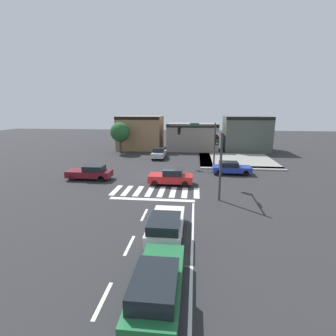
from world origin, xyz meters
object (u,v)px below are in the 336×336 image
Objects in this scene: traffic_signal_northeast at (198,136)px; car_white at (166,225)px; car_blue at (231,168)px; roadside_tree at (120,132)px; car_green at (157,285)px; car_silver at (159,153)px; traffic_signal_southeast at (219,151)px; car_red at (171,177)px; car_maroon at (90,172)px.

car_white is at bearing 84.26° from traffic_signal_northeast.
car_blue is 19.74m from roadside_tree.
car_green is at bearing -177.04° from car_white.
car_green is 33.28m from roadside_tree.
car_blue is at bearing 48.23° from car_silver.
traffic_signal_southeast is (1.66, -9.95, -0.14)m from traffic_signal_northeast.
roadside_tree reaches higher than car_red.
car_maroon is (-12.44, 2.85, -2.91)m from traffic_signal_southeast.
car_blue is at bearing -36.22° from roadside_tree.
car_maroon is at bearing -23.94° from car_silver.
car_blue is 0.86× the size of car_green.
car_green is at bearing 93.51° from car_red.
traffic_signal_northeast reaches higher than car_white.
car_maroon reaches higher than car_white.
car_red is at bearing 64.63° from traffic_signal_southeast.
car_red reaches higher than car_white.
car_white is (-5.47, -14.82, 0.04)m from car_blue.
traffic_signal_northeast is at bearing -146.65° from car_maroon.
traffic_signal_northeast is 10.09m from traffic_signal_southeast.
traffic_signal_northeast reaches higher than car_maroon.
car_green is 15.25m from car_red.
traffic_signal_southeast reaches higher than car_green.
traffic_signal_southeast is 16.68m from car_silver.
traffic_signal_northeast is 1.25× the size of car_maroon.
car_silver is 7.92m from roadside_tree.
roadside_tree reaches higher than car_blue.
car_green is 1.09× the size of car_white.
car_blue is at bearing -20.25° from car_white.
car_maroon is at bearing -165.29° from car_blue.
traffic_signal_southeast is 1.11× the size of car_green.
traffic_signal_northeast reaches higher than traffic_signal_southeast.
car_red reaches higher than car_maroon.
traffic_signal_northeast is at bearing -107.36° from car_red.
roadside_tree is (-6.65, 3.41, 2.62)m from car_silver.
traffic_signal_southeast is 13.94m from car_green.
car_silver is at bearing -27.11° from roadside_tree.
car_maroon is at bearing 29.79° from car_green.
car_green is at bearing 166.35° from traffic_signal_southeast.
traffic_signal_northeast is 1.05× the size of traffic_signal_southeast.
roadside_tree is (-13.79, 18.20, -0.27)m from traffic_signal_southeast.
traffic_signal_southeast is at bearing -23.06° from car_white.
car_silver is 0.95× the size of car_maroon.
car_silver is 0.96× the size of car_white.
roadside_tree is (-12.13, 8.25, -0.40)m from traffic_signal_northeast.
traffic_signal_southeast is 5.44m from car_red.
car_silver is 1.03× the size of car_blue.
car_red is at bearing 13.11° from car_silver.
car_silver reaches higher than car_white.
traffic_signal_southeast reaches higher than car_red.
car_blue is (14.43, 3.79, -0.04)m from car_maroon.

